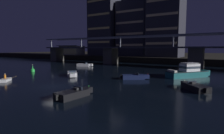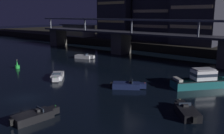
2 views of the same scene
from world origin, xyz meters
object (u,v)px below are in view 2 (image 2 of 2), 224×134
at_px(speedboat_near_right, 57,76).
at_px(channel_buoy, 17,66).
at_px(tower_west_tall, 158,3).
at_px(speedboat_mid_right, 128,85).
at_px(speedboat_mid_left, 84,57).
at_px(speedboat_mid_center, 35,116).
at_px(speedboat_near_center, 187,111).
at_px(cabin_cruiser_near_left, 201,80).
at_px(river_bridge, 167,42).
at_px(waterfront_pavilion, 78,30).

distance_m(speedboat_near_right, channel_buoy, 12.52).
xyz_separation_m(tower_west_tall, speedboat_mid_right, (21.66, -43.88, -13.65)).
distance_m(speedboat_mid_left, speedboat_mid_center, 35.80).
xyz_separation_m(tower_west_tall, speedboat_mid_left, (-1.50, -31.07, -13.65)).
bearing_deg(channel_buoy, speedboat_near_center, 0.12).
distance_m(cabin_cruiser_near_left, speedboat_near_right, 22.76).
relative_size(cabin_cruiser_near_left, speedboat_mid_right, 1.79).
height_order(speedboat_near_center, channel_buoy, channel_buoy).
bearing_deg(tower_west_tall, speedboat_near_center, -55.84).
relative_size(river_bridge, speedboat_near_right, 20.19).
bearing_deg(cabin_cruiser_near_left, tower_west_tall, 128.97).
distance_m(speedboat_near_center, speedboat_mid_center, 15.78).
bearing_deg(river_bridge, speedboat_near_center, -57.81).
distance_m(river_bridge, speedboat_mid_left, 20.23).
bearing_deg(cabin_cruiser_near_left, speedboat_near_right, -151.59).
bearing_deg(waterfront_pavilion, channel_buoy, -55.74).
height_order(speedboat_near_center, speedboat_mid_left, same).
relative_size(waterfront_pavilion, speedboat_mid_right, 2.61).
distance_m(waterfront_pavilion, speedboat_mid_center, 73.12).
bearing_deg(channel_buoy, speedboat_mid_center, -24.73).
relative_size(waterfront_pavilion, speedboat_near_center, 2.76).
distance_m(speedboat_near_center, speedboat_near_right, 22.81).
bearing_deg(tower_west_tall, cabin_cruiser_near_left, -51.03).
relative_size(river_bridge, channel_buoy, 51.01).
distance_m(river_bridge, speedboat_mid_right, 26.03).
bearing_deg(waterfront_pavilion, speedboat_mid_center, -44.88).
xyz_separation_m(speedboat_near_right, speedboat_mid_left, (-10.95, 16.16, 0.00)).
distance_m(waterfront_pavilion, speedboat_mid_left, 37.78).
xyz_separation_m(waterfront_pavilion, cabin_cruiser_near_left, (60.01, -29.16, -3.39)).
height_order(waterfront_pavilion, speedboat_mid_left, waterfront_pavilion).
height_order(tower_west_tall, speedboat_near_center, tower_west_tall).
relative_size(speedboat_near_right, speedboat_mid_left, 0.87).
xyz_separation_m(tower_west_tall, speedboat_near_center, (32.26, -47.53, -13.65)).
height_order(river_bridge, speedboat_mid_center, river_bridge).
height_order(river_bridge, speedboat_near_right, river_bridge).
bearing_deg(speedboat_mid_left, cabin_cruiser_near_left, -9.79).
relative_size(river_bridge, speedboat_mid_center, 17.18).
height_order(speedboat_mid_left, speedboat_mid_right, same).
xyz_separation_m(tower_west_tall, channel_buoy, (-3.07, -47.60, -13.59)).
bearing_deg(waterfront_pavilion, speedboat_mid_right, -35.05).
bearing_deg(tower_west_tall, speedboat_mid_center, -70.18).
xyz_separation_m(cabin_cruiser_near_left, speedboat_mid_center, (-8.28, -22.36, -0.64)).
relative_size(speedboat_near_center, speedboat_mid_center, 0.86).
distance_m(speedboat_mid_left, channel_buoy, 16.60).
height_order(speedboat_mid_left, channel_buoy, channel_buoy).
height_order(waterfront_pavilion, cabin_cruiser_near_left, waterfront_pavilion).
bearing_deg(river_bridge, cabin_cruiser_near_left, -48.88).
bearing_deg(speedboat_mid_center, channel_buoy, 155.27).
height_order(river_bridge, speedboat_mid_left, river_bridge).
bearing_deg(speedboat_mid_center, speedboat_near_right, 135.49).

